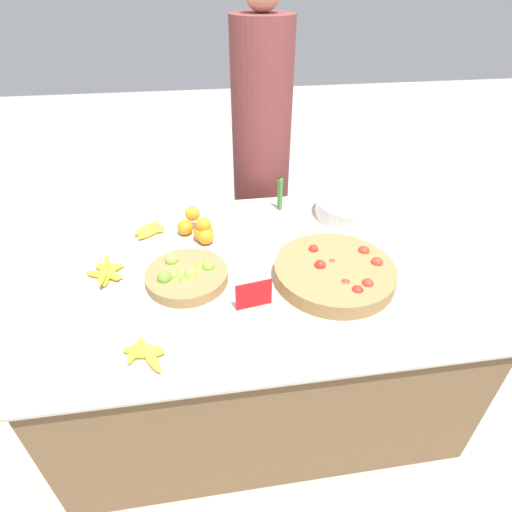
% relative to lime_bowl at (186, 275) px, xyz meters
% --- Properties ---
extents(ground_plane, '(12.00, 12.00, 0.00)m').
position_rel_lime_bowl_xyz_m(ground_plane, '(0.29, 0.06, -0.73)').
color(ground_plane, '#A39E93').
extents(market_table, '(1.67, 1.18, 0.70)m').
position_rel_lime_bowl_xyz_m(market_table, '(0.29, 0.06, -0.38)').
color(market_table, brown).
rests_on(market_table, ground_plane).
extents(lime_bowl, '(0.32, 0.32, 0.08)m').
position_rel_lime_bowl_xyz_m(lime_bowl, '(0.00, 0.00, 0.00)').
color(lime_bowl, olive).
rests_on(lime_bowl, market_table).
extents(tomato_basket, '(0.48, 0.48, 0.09)m').
position_rel_lime_bowl_xyz_m(tomato_basket, '(0.58, -0.07, 0.01)').
color(tomato_basket, olive).
rests_on(tomato_basket, market_table).
extents(orange_pile, '(0.16, 0.20, 0.12)m').
position_rel_lime_bowl_xyz_m(orange_pile, '(0.06, 0.30, 0.02)').
color(orange_pile, orange).
rests_on(orange_pile, market_table).
extents(metal_bowl, '(0.36, 0.36, 0.08)m').
position_rel_lime_bowl_xyz_m(metal_bowl, '(0.82, 0.40, 0.01)').
color(metal_bowl, silver).
rests_on(metal_bowl, market_table).
extents(price_sign, '(0.13, 0.03, 0.11)m').
position_rel_lime_bowl_xyz_m(price_sign, '(0.24, -0.19, 0.03)').
color(price_sign, red).
rests_on(price_sign, market_table).
extents(veg_bundle, '(0.03, 0.03, 0.17)m').
position_rel_lime_bowl_xyz_m(veg_bundle, '(0.47, 0.51, 0.06)').
color(veg_bundle, '#428438').
rests_on(veg_bundle, market_table).
extents(banana_bunch_front_right, '(0.15, 0.16, 0.03)m').
position_rel_lime_bowl_xyz_m(banana_bunch_front_right, '(-0.17, 0.38, -0.01)').
color(banana_bunch_front_right, yellow).
rests_on(banana_bunch_front_right, market_table).
extents(banana_bunch_middle_right, '(0.16, 0.19, 0.05)m').
position_rel_lime_bowl_xyz_m(banana_bunch_middle_right, '(-0.32, 0.08, -0.01)').
color(banana_bunch_middle_right, yellow).
rests_on(banana_bunch_middle_right, market_table).
extents(banana_bunch_back_center, '(0.14, 0.17, 0.03)m').
position_rel_lime_bowl_xyz_m(banana_bunch_back_center, '(-0.13, -0.36, -0.01)').
color(banana_bunch_back_center, yellow).
rests_on(banana_bunch_back_center, market_table).
extents(vendor_person, '(0.33, 0.33, 1.71)m').
position_rel_lime_bowl_xyz_m(vendor_person, '(0.45, 0.93, 0.07)').
color(vendor_person, brown).
rests_on(vendor_person, ground_plane).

